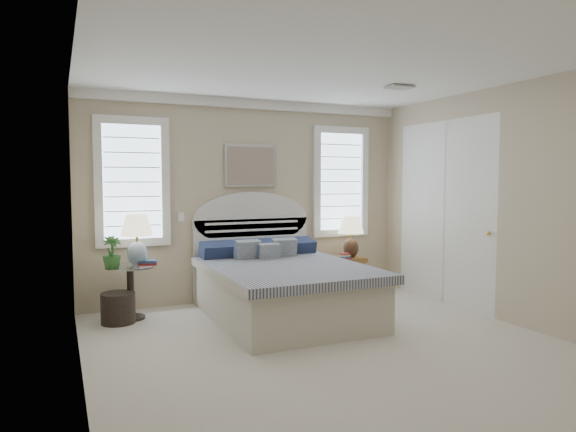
# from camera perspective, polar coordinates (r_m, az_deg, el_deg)

# --- Properties ---
(floor) EXTENTS (4.50, 5.00, 0.01)m
(floor) POSITION_cam_1_polar(r_m,az_deg,el_deg) (5.01, 6.03, -14.92)
(floor) COLOR beige
(floor) RESTS_ON ground
(ceiling) EXTENTS (4.50, 5.00, 0.01)m
(ceiling) POSITION_cam_1_polar(r_m,az_deg,el_deg) (4.86, 6.27, 16.80)
(ceiling) COLOR white
(ceiling) RESTS_ON wall_back
(wall_back) EXTENTS (4.50, 0.02, 2.70)m
(wall_back) POSITION_cam_1_polar(r_m,az_deg,el_deg) (7.01, -4.23, 1.77)
(wall_back) COLOR #C5B394
(wall_back) RESTS_ON floor
(wall_left) EXTENTS (0.02, 5.00, 2.70)m
(wall_left) POSITION_cam_1_polar(r_m,az_deg,el_deg) (4.10, -22.13, -0.10)
(wall_left) COLOR #C5B394
(wall_left) RESTS_ON floor
(wall_right) EXTENTS (0.02, 5.00, 2.70)m
(wall_right) POSITION_cam_1_polar(r_m,az_deg,el_deg) (6.19, 24.42, 1.12)
(wall_right) COLOR #C5B394
(wall_right) RESTS_ON floor
(crown_molding) EXTENTS (4.50, 0.08, 0.12)m
(crown_molding) POSITION_cam_1_polar(r_m,az_deg,el_deg) (7.05, -4.17, 12.30)
(crown_molding) COLOR white
(crown_molding) RESTS_ON wall_back
(hvac_vent) EXTENTS (0.30, 0.20, 0.02)m
(hvac_vent) POSITION_cam_1_polar(r_m,az_deg,el_deg) (6.16, 12.30, 13.80)
(hvac_vent) COLOR #B2B2B2
(hvac_vent) RESTS_ON ceiling
(switch_plate) EXTENTS (0.08, 0.01, 0.12)m
(switch_plate) POSITION_cam_1_polar(r_m,az_deg,el_deg) (6.75, -11.78, -0.10)
(switch_plate) COLOR white
(switch_plate) RESTS_ON wall_back
(window_left) EXTENTS (0.90, 0.06, 1.60)m
(window_left) POSITION_cam_1_polar(r_m,az_deg,el_deg) (6.62, -16.91, 3.64)
(window_left) COLOR #AAC2D7
(window_left) RESTS_ON wall_back
(window_right) EXTENTS (0.90, 0.06, 1.60)m
(window_right) POSITION_cam_1_polar(r_m,az_deg,el_deg) (7.59, 5.83, 3.81)
(window_right) COLOR #AAC2D7
(window_right) RESTS_ON wall_back
(painting) EXTENTS (0.74, 0.04, 0.58)m
(painting) POSITION_cam_1_polar(r_m,az_deg,el_deg) (6.97, -4.13, 5.62)
(painting) COLOR silver
(painting) RESTS_ON wall_back
(closet_door) EXTENTS (0.02, 1.80, 2.40)m
(closet_door) POSITION_cam_1_polar(r_m,az_deg,el_deg) (7.04, 16.94, 0.39)
(closet_door) COLOR white
(closet_door) RESTS_ON floor
(bed) EXTENTS (1.72, 2.28, 1.47)m
(bed) POSITION_cam_1_polar(r_m,az_deg,el_deg) (6.17, -0.84, -7.57)
(bed) COLOR beige
(bed) RESTS_ON floor
(side_table_left) EXTENTS (0.56, 0.56, 0.63)m
(side_table_left) POSITION_cam_1_polar(r_m,az_deg,el_deg) (6.31, -17.09, -7.48)
(side_table_left) COLOR black
(side_table_left) RESTS_ON floor
(nightstand_right) EXTENTS (0.50, 0.40, 0.53)m
(nightstand_right) POSITION_cam_1_polar(r_m,az_deg,el_deg) (7.35, 6.37, -5.70)
(nightstand_right) COLOR brown
(nightstand_right) RESTS_ON floor
(floor_pot) EXTENTS (0.43, 0.43, 0.35)m
(floor_pot) POSITION_cam_1_polar(r_m,az_deg,el_deg) (6.22, -18.35, -9.68)
(floor_pot) COLOR black
(floor_pot) RESTS_ON floor
(lamp_left) EXTENTS (0.43, 0.43, 0.61)m
(lamp_left) POSITION_cam_1_polar(r_m,az_deg,el_deg) (6.24, -16.45, -1.90)
(lamp_left) COLOR silver
(lamp_left) RESTS_ON side_table_left
(lamp_right) EXTENTS (0.45, 0.45, 0.59)m
(lamp_right) POSITION_cam_1_polar(r_m,az_deg,el_deg) (7.30, 7.00, -1.77)
(lamp_right) COLOR black
(lamp_right) RESTS_ON nightstand_right
(potted_plant) EXTENTS (0.25, 0.25, 0.37)m
(potted_plant) POSITION_cam_1_polar(r_m,az_deg,el_deg) (6.06, -18.99, -3.87)
(potted_plant) COLOR #39772F
(potted_plant) RESTS_ON side_table_left
(books_left) EXTENTS (0.24, 0.20, 0.06)m
(books_left) POSITION_cam_1_polar(r_m,az_deg,el_deg) (6.25, -15.31, -5.02)
(books_left) COLOR maroon
(books_left) RESTS_ON side_table_left
(books_right) EXTENTS (0.17, 0.14, 0.08)m
(books_right) POSITION_cam_1_polar(r_m,az_deg,el_deg) (7.15, 6.31, -4.50)
(books_right) COLOR maroon
(books_right) RESTS_ON nightstand_right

